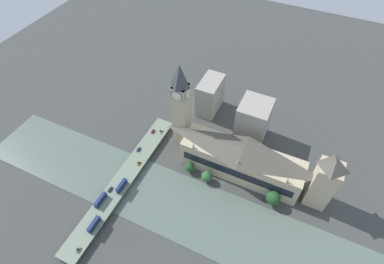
% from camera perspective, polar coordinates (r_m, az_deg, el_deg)
% --- Properties ---
extents(ground_plane, '(600.00, 600.00, 0.00)m').
position_cam_1_polar(ground_plane, '(227.25, 5.79, -9.56)').
color(ground_plane, '#424442').
extents(river_water, '(48.81, 360.00, 0.30)m').
position_cam_1_polar(river_water, '(213.15, 2.73, -15.91)').
color(river_water, slate).
rests_on(river_water, ground_plane).
extents(parliament_hall, '(23.87, 88.83, 29.26)m').
position_cam_1_polar(parliament_hall, '(222.43, 9.38, -5.34)').
color(parliament_hall, '#C1B28E').
rests_on(parliament_hall, ground_plane).
extents(clock_tower, '(12.08, 12.08, 75.42)m').
position_cam_1_polar(clock_tower, '(221.63, -2.12, 5.35)').
color(clock_tower, '#C1B28E').
rests_on(clock_tower, ground_plane).
extents(victoria_tower, '(14.88, 14.88, 50.68)m').
position_cam_1_polar(victoria_tower, '(217.15, 23.83, -8.67)').
color(victoria_tower, '#C1B28E').
rests_on(victoria_tower, ground_plane).
extents(road_bridge, '(129.62, 14.67, 4.43)m').
position_cam_1_polar(road_bridge, '(229.13, -12.92, -8.77)').
color(road_bridge, '#5D6A59').
rests_on(road_bridge, ground_plane).
extents(double_decker_bus_lead, '(11.27, 2.60, 4.90)m').
position_cam_1_polar(double_decker_bus_lead, '(213.02, -18.19, -16.34)').
color(double_decker_bus_lead, navy).
rests_on(double_decker_bus_lead, road_bridge).
extents(double_decker_bus_mid, '(11.65, 2.51, 4.95)m').
position_cam_1_polar(double_decker_bus_mid, '(220.14, -17.04, -12.24)').
color(double_decker_bus_mid, navy).
rests_on(double_decker_bus_mid, road_bridge).
extents(double_decker_bus_rear, '(11.14, 2.56, 5.06)m').
position_cam_1_polar(double_decker_bus_rear, '(222.15, -13.27, -9.90)').
color(double_decker_bus_rear, navy).
rests_on(double_decker_bus_rear, road_bridge).
extents(car_northbound_lead, '(4.24, 1.75, 1.37)m').
position_cam_1_polar(car_northbound_lead, '(233.13, -10.12, -5.86)').
color(car_northbound_lead, gold).
rests_on(car_northbound_lead, road_bridge).
extents(car_northbound_mid, '(3.83, 1.88, 1.36)m').
position_cam_1_polar(car_northbound_mid, '(211.47, -20.87, -20.21)').
color(car_northbound_mid, slate).
rests_on(car_northbound_mid, road_bridge).
extents(car_northbound_tail, '(4.50, 1.83, 1.30)m').
position_cam_1_polar(car_northbound_tail, '(224.95, -15.31, -10.52)').
color(car_northbound_tail, black).
rests_on(car_northbound_tail, road_bridge).
extents(car_southbound_lead, '(4.54, 1.88, 1.48)m').
position_cam_1_polar(car_southbound_lead, '(241.16, -10.13, -3.26)').
color(car_southbound_lead, navy).
rests_on(car_southbound_lead, road_bridge).
extents(car_southbound_mid, '(4.53, 1.84, 1.54)m').
position_cam_1_polar(car_southbound_mid, '(251.53, -7.45, 0.13)').
color(car_southbound_mid, maroon).
rests_on(car_southbound_mid, road_bridge).
extents(car_southbound_tail, '(4.37, 1.91, 1.29)m').
position_cam_1_polar(car_southbound_tail, '(250.94, -5.95, 0.14)').
color(car_southbound_tail, silver).
rests_on(car_southbound_tail, road_bridge).
extents(city_block_west, '(26.00, 23.66, 36.48)m').
position_cam_1_polar(city_block_west, '(244.30, 11.51, 2.05)').
color(city_block_west, '#A39E93').
rests_on(city_block_west, ground_plane).
extents(city_block_center, '(28.63, 16.29, 32.01)m').
position_cam_1_polar(city_block_center, '(264.86, 3.45, 6.95)').
color(city_block_center, '#A39E93').
rests_on(city_block_center, ground_plane).
extents(tree_embankment_near, '(7.12, 7.12, 8.92)m').
position_cam_1_polar(tree_embankment_near, '(227.17, -0.47, -6.71)').
color(tree_embankment_near, brown).
rests_on(tree_embankment_near, ground_plane).
extents(tree_embankment_mid, '(8.01, 8.01, 9.68)m').
position_cam_1_polar(tree_embankment_mid, '(222.51, 2.81, -8.45)').
color(tree_embankment_mid, brown).
rests_on(tree_embankment_mid, ground_plane).
extents(tree_embankment_far, '(10.00, 10.00, 12.60)m').
position_cam_1_polar(tree_embankment_far, '(218.47, 15.22, -12.00)').
color(tree_embankment_far, brown).
rests_on(tree_embankment_far, ground_plane).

